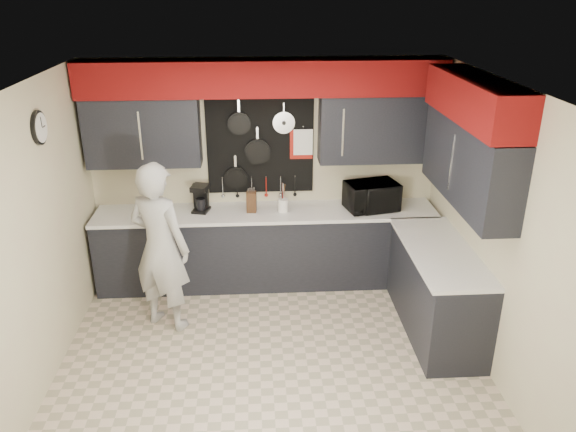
{
  "coord_description": "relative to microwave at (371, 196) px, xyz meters",
  "views": [
    {
      "loc": [
        -0.12,
        -4.5,
        3.37
      ],
      "look_at": [
        0.19,
        0.5,
        1.25
      ],
      "focal_mm": 35.0,
      "sensor_mm": 36.0,
      "label": 1
    }
  ],
  "objects": [
    {
      "name": "left_wall_assembly",
      "position": [
        -3.2,
        -1.41,
        0.26
      ],
      "size": [
        0.05,
        3.5,
        2.6
      ],
      "color": "beige",
      "rests_on": "ground"
    },
    {
      "name": "microwave",
      "position": [
        0.0,
        0.0,
        0.0
      ],
      "size": [
        0.65,
        0.51,
        0.32
      ],
      "primitive_type": "imported",
      "rotation": [
        0.0,
        0.0,
        0.23
      ],
      "color": "black",
      "rests_on": "base_cabinets"
    },
    {
      "name": "coffee_maker",
      "position": [
        -1.95,
        0.08,
        0.0
      ],
      "size": [
        0.22,
        0.25,
        0.31
      ],
      "rotation": [
        0.0,
        0.0,
        -0.25
      ],
      "color": "black",
      "rests_on": "base_cabinets"
    },
    {
      "name": "base_cabinets",
      "position": [
        -0.72,
        -0.29,
        -0.62
      ],
      "size": [
        3.95,
        2.2,
        0.92
      ],
      "color": "black",
      "rests_on": "ground"
    },
    {
      "name": "knife_block",
      "position": [
        -1.37,
        0.01,
        -0.04
      ],
      "size": [
        0.12,
        0.12,
        0.24
      ],
      "primitive_type": "cube",
      "rotation": [
        0.0,
        0.0,
        -0.09
      ],
      "color": "#331B10",
      "rests_on": "base_cabinets"
    },
    {
      "name": "person",
      "position": [
        -2.29,
        -0.81,
        -0.19
      ],
      "size": [
        0.78,
        0.68,
        1.79
      ],
      "primitive_type": "imported",
      "rotation": [
        0.0,
        0.0,
        2.66
      ],
      "color": "#ABACA9",
      "rests_on": "ground"
    },
    {
      "name": "right_wall_assembly",
      "position": [
        0.65,
        -1.16,
        0.86
      ],
      "size": [
        0.36,
        3.5,
        2.6
      ],
      "color": "beige",
      "rests_on": "ground"
    },
    {
      "name": "ground",
      "position": [
        -1.21,
        -1.42,
        -1.08
      ],
      "size": [
        4.0,
        4.0,
        0.0
      ],
      "primitive_type": "plane",
      "color": "beige",
      "rests_on": "ground"
    },
    {
      "name": "utensil_crock",
      "position": [
        -1.01,
        -0.01,
        -0.08
      ],
      "size": [
        0.12,
        0.12,
        0.15
      ],
      "primitive_type": "cylinder",
      "color": "white",
      "rests_on": "base_cabinets"
    },
    {
      "name": "back_wall_assembly",
      "position": [
        -1.2,
        0.18,
        0.93
      ],
      "size": [
        4.0,
        0.36,
        2.6
      ],
      "color": "beige",
      "rests_on": "ground"
    }
  ]
}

